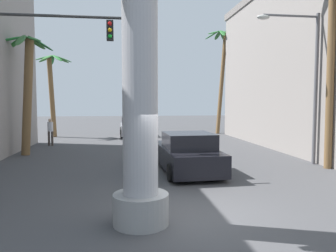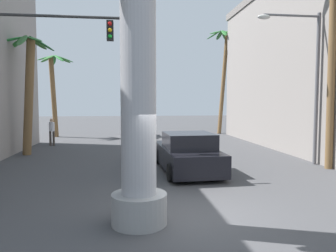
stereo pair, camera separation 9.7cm
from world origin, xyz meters
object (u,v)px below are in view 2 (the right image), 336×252
(car_lead, at_px, (187,154))
(car_far, at_px, (135,127))
(palm_tree_far_right, at_px, (223,68))
(palm_tree_near_right, at_px, (332,31))
(palm_tree_far_left, at_px, (54,84))
(neon_sign_pole, at_px, (138,10))
(traffic_light_mast, at_px, (24,61))
(palm_tree_mid_left, at_px, (29,81))
(street_lamp, at_px, (307,72))
(pedestrian_far_left, at_px, (52,130))

(car_lead, bearing_deg, car_far, 97.17)
(palm_tree_far_right, bearing_deg, car_lead, -111.62)
(palm_tree_near_right, height_order, palm_tree_far_left, palm_tree_near_right)
(neon_sign_pole, height_order, palm_tree_near_right, neon_sign_pole)
(traffic_light_mast, height_order, car_far, traffic_light_mast)
(palm_tree_mid_left, bearing_deg, car_far, 56.59)
(street_lamp, relative_size, palm_tree_far_left, 1.03)
(palm_tree_near_right, relative_size, palm_tree_far_left, 1.33)
(car_far, distance_m, palm_tree_mid_left, 10.73)
(street_lamp, height_order, pedestrian_far_left, street_lamp)
(street_lamp, relative_size, car_far, 1.49)
(neon_sign_pole, xyz_separation_m, traffic_light_mast, (-3.79, 4.76, -0.59))
(pedestrian_far_left, bearing_deg, palm_tree_far_right, 26.34)
(car_far, xyz_separation_m, palm_tree_near_right, (7.63, -13.94, 4.86))
(traffic_light_mast, height_order, palm_tree_far_left, palm_tree_far_left)
(traffic_light_mast, bearing_deg, palm_tree_far_right, 52.84)
(car_far, xyz_separation_m, palm_tree_far_left, (-6.19, -0.02, 3.39))
(car_far, bearing_deg, palm_tree_far_right, 9.11)
(car_lead, xyz_separation_m, car_far, (-1.73, 13.73, 0.03))
(car_far, bearing_deg, neon_sign_pole, -91.15)
(street_lamp, distance_m, car_far, 15.19)
(traffic_light_mast, distance_m, palm_tree_mid_left, 6.00)
(neon_sign_pole, height_order, palm_tree_far_right, neon_sign_pole)
(neon_sign_pole, bearing_deg, palm_tree_far_right, 68.46)
(street_lamp, height_order, palm_tree_mid_left, street_lamp)
(pedestrian_far_left, bearing_deg, palm_tree_far_left, 99.69)
(palm_tree_far_left, bearing_deg, traffic_light_mast, -82.03)
(traffic_light_mast, bearing_deg, street_lamp, 7.07)
(palm_tree_far_right, bearing_deg, palm_tree_far_left, -174.84)
(street_lamp, height_order, car_far, street_lamp)
(neon_sign_pole, bearing_deg, palm_tree_near_right, 33.04)
(street_lamp, bearing_deg, car_far, 118.79)
(car_far, height_order, palm_tree_far_left, palm_tree_far_left)
(palm_tree_mid_left, bearing_deg, pedestrian_far_left, 84.06)
(traffic_light_mast, distance_m, pedestrian_far_left, 9.79)
(traffic_light_mast, relative_size, palm_tree_far_right, 0.65)
(car_far, height_order, palm_tree_far_right, palm_tree_far_right)
(traffic_light_mast, bearing_deg, pedestrian_far_left, 97.00)
(neon_sign_pole, distance_m, palm_tree_near_right, 9.60)
(palm_tree_near_right, distance_m, palm_tree_far_right, 15.17)
(palm_tree_near_right, xyz_separation_m, palm_tree_far_left, (-13.82, 13.92, -1.47))
(palm_tree_far_right, relative_size, pedestrian_far_left, 5.20)
(neon_sign_pole, bearing_deg, pedestrian_far_left, 109.43)
(traffic_light_mast, relative_size, car_far, 1.32)
(car_far, bearing_deg, palm_tree_near_right, -61.30)
(street_lamp, bearing_deg, palm_tree_far_left, 135.79)
(car_lead, xyz_separation_m, palm_tree_far_left, (-7.92, 13.71, 3.42))
(car_lead, distance_m, palm_tree_far_right, 16.84)
(car_lead, height_order, palm_tree_far_left, palm_tree_far_left)
(traffic_light_mast, relative_size, car_lead, 1.21)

